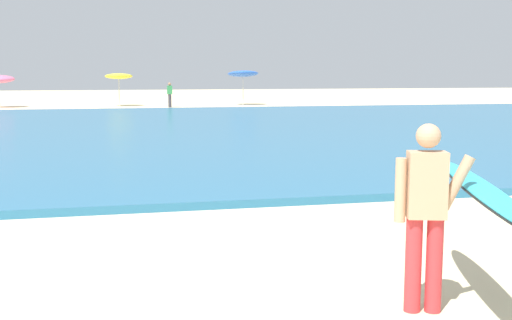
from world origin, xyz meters
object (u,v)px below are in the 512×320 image
(beach_umbrella_3, at_px, (243,74))
(beachgoer_near_row_left, at_px, (170,94))
(surfer_with_board, at_px, (456,201))
(beach_umbrella_2, at_px, (119,76))

(beach_umbrella_3, bearing_deg, beachgoer_near_row_left, -159.32)
(surfer_with_board, xyz_separation_m, beachgoer_near_row_left, (0.62, 35.84, -0.19))
(beach_umbrella_2, bearing_deg, surfer_with_board, -86.23)
(beachgoer_near_row_left, bearing_deg, beach_umbrella_2, 144.50)
(beach_umbrella_2, xyz_separation_m, beach_umbrella_3, (8.31, -0.28, 0.16))
(beach_umbrella_2, bearing_deg, beach_umbrella_3, -1.92)
(beach_umbrella_2, bearing_deg, beachgoer_near_row_left, -35.50)
(beach_umbrella_2, xyz_separation_m, beachgoer_near_row_left, (3.13, -2.23, -1.12))
(beach_umbrella_2, height_order, beach_umbrella_3, beach_umbrella_3)
(surfer_with_board, distance_m, beachgoer_near_row_left, 35.85)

